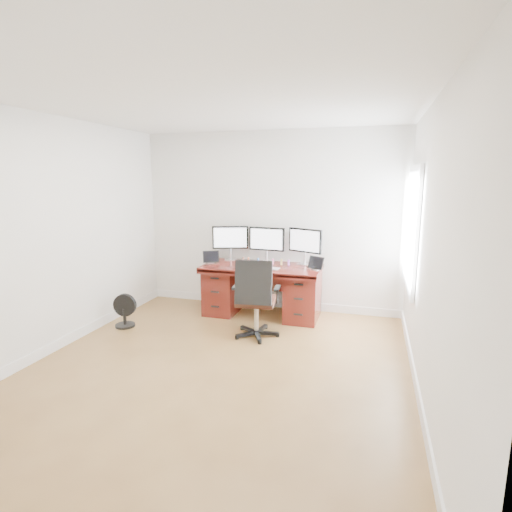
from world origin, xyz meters
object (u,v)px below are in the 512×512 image
(desk, at_px, (262,288))
(floor_fan, at_px, (124,311))
(monitor_center, at_px, (267,240))
(keyboard, at_px, (255,268))
(office_chair, at_px, (256,312))

(desk, relative_size, floor_fan, 3.74)
(monitor_center, height_order, keyboard, monitor_center)
(office_chair, xyz_separation_m, floor_fan, (-1.82, -0.14, -0.12))
(desk, relative_size, monitor_center, 3.09)
(desk, distance_m, keyboard, 0.41)
(desk, xyz_separation_m, office_chair, (0.15, -0.87, -0.06))
(office_chair, bearing_deg, keyboard, 100.28)
(office_chair, xyz_separation_m, keyboard, (-0.20, 0.66, 0.42))
(office_chair, relative_size, monitor_center, 1.87)
(office_chair, height_order, keyboard, office_chair)
(office_chair, height_order, floor_fan, office_chair)
(monitor_center, relative_size, keyboard, 1.84)
(floor_fan, xyz_separation_m, keyboard, (1.62, 0.80, 0.54))
(desk, bearing_deg, monitor_center, 90.04)
(floor_fan, height_order, keyboard, keyboard)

